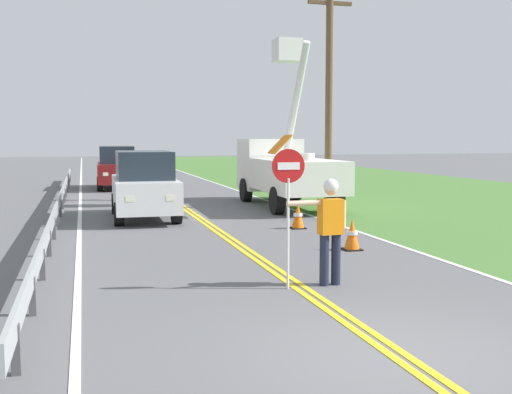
{
  "coord_description": "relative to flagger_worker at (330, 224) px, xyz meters",
  "views": [
    {
      "loc": [
        -3.46,
        -6.25,
        2.51
      ],
      "look_at": [
        0.23,
        6.94,
        1.2
      ],
      "focal_mm": 43.49,
      "sensor_mm": 36.0,
      "label": 1
    }
  ],
  "objects": [
    {
      "name": "ground_plane",
      "position": [
        -0.55,
        -3.44,
        -1.05
      ],
      "size": [
        160.0,
        160.0,
        0.0
      ],
      "primitive_type": "plane",
      "color": "#5B5B5E"
    },
    {
      "name": "grass_verge_right",
      "position": [
        11.05,
        16.56,
        -1.04
      ],
      "size": [
        16.0,
        110.0,
        0.01
      ],
      "primitive_type": "cube",
      "color": "#477533",
      "rests_on": "ground"
    },
    {
      "name": "centerline_yellow_left",
      "position": [
        -0.64,
        16.56,
        -1.04
      ],
      "size": [
        0.11,
        110.0,
        0.01
      ],
      "primitive_type": "cube",
      "color": "yellow",
      "rests_on": "ground"
    },
    {
      "name": "centerline_yellow_right",
      "position": [
        -0.46,
        16.56,
        -1.04
      ],
      "size": [
        0.11,
        110.0,
        0.01
      ],
      "primitive_type": "cube",
      "color": "yellow",
      "rests_on": "ground"
    },
    {
      "name": "edge_line_right",
      "position": [
        3.05,
        16.56,
        -1.04
      ],
      "size": [
        0.12,
        110.0,
        0.01
      ],
      "primitive_type": "cube",
      "color": "silver",
      "rests_on": "ground"
    },
    {
      "name": "edge_line_left",
      "position": [
        -4.15,
        16.56,
        -1.04
      ],
      "size": [
        0.12,
        110.0,
        0.01
      ],
      "primitive_type": "cube",
      "color": "silver",
      "rests_on": "ground"
    },
    {
      "name": "flagger_worker",
      "position": [
        0.0,
        0.0,
        0.0
      ],
      "size": [
        1.09,
        0.27,
        1.83
      ],
      "color": "#1E2338",
      "rests_on": "ground"
    },
    {
      "name": "stop_sign_paddle",
      "position": [
        -0.77,
        -0.06,
        0.66
      ],
      "size": [
        0.56,
        0.04,
        2.33
      ],
      "color": "silver",
      "rests_on": "ground"
    },
    {
      "name": "utility_bucket_truck",
      "position": [
        3.17,
        12.1,
        0.39
      ],
      "size": [
        2.74,
        6.84,
        6.04
      ],
      "color": "white",
      "rests_on": "ground"
    },
    {
      "name": "oncoming_suv_nearest",
      "position": [
        -2.2,
        9.71,
        0.01
      ],
      "size": [
        2.0,
        4.64,
        2.1
      ],
      "color": "silver",
      "rests_on": "ground"
    },
    {
      "name": "oncoming_suv_second",
      "position": [
        -2.4,
        21.68,
        0.01
      ],
      "size": [
        2.03,
        4.66,
        2.1
      ],
      "color": "maroon",
      "rests_on": "ground"
    },
    {
      "name": "utility_pole_near",
      "position": [
        5.41,
        13.32,
        3.31
      ],
      "size": [
        1.8,
        0.28,
        8.34
      ],
      "color": "brown",
      "rests_on": "ground"
    },
    {
      "name": "traffic_cone_lead",
      "position": [
        1.76,
        2.96,
        -0.71
      ],
      "size": [
        0.4,
        0.4,
        0.7
      ],
      "color": "orange",
      "rests_on": "ground"
    },
    {
      "name": "traffic_cone_mid",
      "position": [
        1.7,
        6.41,
        -0.71
      ],
      "size": [
        0.4,
        0.4,
        0.7
      ],
      "color": "orange",
      "rests_on": "ground"
    },
    {
      "name": "guardrail_left_shoulder",
      "position": [
        -4.75,
        12.0,
        -0.53
      ],
      "size": [
        0.1,
        32.0,
        0.71
      ],
      "color": "#9EA0A3",
      "rests_on": "ground"
    }
  ]
}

